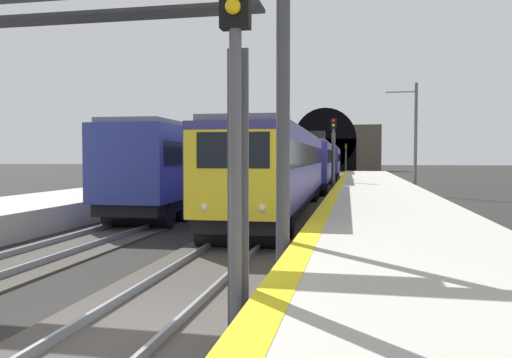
# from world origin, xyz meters

# --- Properties ---
(ground_plane) EXTENTS (320.00, 320.00, 0.00)m
(ground_plane) POSITION_xyz_m (0.00, 0.00, 0.00)
(ground_plane) COLOR black
(platform_right) EXTENTS (112.00, 4.87, 0.91)m
(platform_right) POSITION_xyz_m (0.00, -4.53, 0.46)
(platform_right) COLOR #ADA89E
(platform_right) RESTS_ON ground_plane
(platform_right_edge_strip) EXTENTS (112.00, 0.50, 0.01)m
(platform_right_edge_strip) POSITION_xyz_m (0.00, -2.35, 0.92)
(platform_right_edge_strip) COLOR yellow
(platform_right_edge_strip) RESTS_ON platform_right
(track_main_line) EXTENTS (160.00, 2.99, 0.21)m
(track_main_line) POSITION_xyz_m (0.00, 0.00, 0.04)
(track_main_line) COLOR #423D38
(track_main_line) RESTS_ON ground_plane
(train_main_approaching) EXTENTS (57.16, 3.16, 4.73)m
(train_main_approaching) POSITION_xyz_m (34.85, -0.00, 2.19)
(train_main_approaching) COLOR navy
(train_main_approaching) RESTS_ON ground_plane
(train_adjacent_platform) EXTENTS (61.33, 3.30, 4.93)m
(train_adjacent_platform) POSITION_xyz_m (39.91, 4.76, 2.32)
(train_adjacent_platform) COLOR navy
(train_adjacent_platform) RESTS_ON ground_plane
(railway_signal_near) EXTENTS (0.39, 0.38, 5.02)m
(railway_signal_near) POSITION_xyz_m (-0.28, -1.84, 2.95)
(railway_signal_near) COLOR #4C4C54
(railway_signal_near) RESTS_ON ground_plane
(railway_signal_mid) EXTENTS (0.39, 0.38, 5.30)m
(railway_signal_mid) POSITION_xyz_m (28.51, -1.84, 3.10)
(railway_signal_mid) COLOR #4C4C54
(railway_signal_mid) RESTS_ON ground_plane
(railway_signal_far) EXTENTS (0.39, 0.38, 4.71)m
(railway_signal_far) POSITION_xyz_m (73.05, -1.84, 2.87)
(railway_signal_far) COLOR #38383D
(railway_signal_far) RESTS_ON ground_plane
(overhead_signal_gantry) EXTENTS (0.70, 8.83, 6.48)m
(overhead_signal_gantry) POSITION_xyz_m (3.58, 2.38, 4.96)
(overhead_signal_gantry) COLOR #3F3F47
(overhead_signal_gantry) RESTS_ON ground_plane
(tunnel_portal) EXTENTS (2.85, 20.68, 11.81)m
(tunnel_portal) POSITION_xyz_m (90.24, 2.38, 4.33)
(tunnel_portal) COLOR #51473D
(tunnel_portal) RESTS_ON ground_plane
(catenary_mast_near) EXTENTS (0.22, 2.14, 7.70)m
(catenary_mast_near) POSITION_xyz_m (29.59, -7.33, 3.96)
(catenary_mast_near) COLOR #595B60
(catenary_mast_near) RESTS_ON ground_plane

